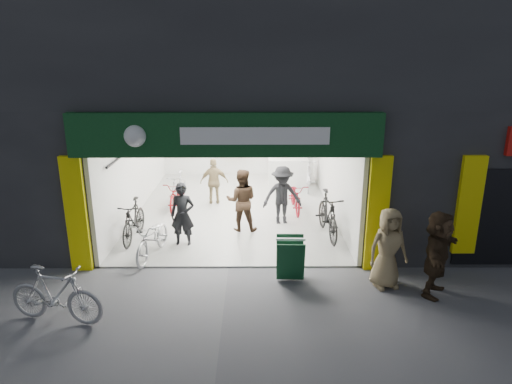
{
  "coord_description": "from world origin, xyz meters",
  "views": [
    {
      "loc": [
        0.58,
        -9.3,
        4.69
      ],
      "look_at": [
        0.63,
        1.5,
        1.33
      ],
      "focal_mm": 32.0,
      "sensor_mm": 36.0,
      "label": 1
    }
  ],
  "objects_px": {
    "parked_bike": "(55,295)",
    "pedestrian_near": "(388,248)",
    "bike_right_front": "(328,215)",
    "bike_left_front": "(153,238)",
    "sandwich_board": "(290,257)"
  },
  "relations": [
    {
      "from": "parked_bike",
      "to": "bike_left_front",
      "type": "bearing_deg",
      "value": -10.89
    },
    {
      "from": "bike_left_front",
      "to": "sandwich_board",
      "type": "xyz_separation_m",
      "value": [
        3.15,
        -1.1,
        0.02
      ]
    },
    {
      "from": "sandwich_board",
      "to": "bike_left_front",
      "type": "bearing_deg",
      "value": 162.26
    },
    {
      "from": "sandwich_board",
      "to": "parked_bike",
      "type": "bearing_deg",
      "value": -158.06
    },
    {
      "from": "bike_right_front",
      "to": "parked_bike",
      "type": "height_order",
      "value": "bike_right_front"
    },
    {
      "from": "sandwich_board",
      "to": "bike_right_front",
      "type": "bearing_deg",
      "value": 65.14
    },
    {
      "from": "bike_right_front",
      "to": "sandwich_board",
      "type": "xyz_separation_m",
      "value": [
        -1.15,
        -2.32,
        -0.1
      ]
    },
    {
      "from": "bike_right_front",
      "to": "parked_bike",
      "type": "distance_m",
      "value": 6.72
    },
    {
      "from": "bike_right_front",
      "to": "pedestrian_near",
      "type": "distance_m",
      "value": 2.78
    },
    {
      "from": "bike_left_front",
      "to": "parked_bike",
      "type": "relative_size",
      "value": 0.99
    },
    {
      "from": "parked_bike",
      "to": "bike_right_front",
      "type": "bearing_deg",
      "value": -42.03
    },
    {
      "from": "parked_bike",
      "to": "pedestrian_near",
      "type": "height_order",
      "value": "pedestrian_near"
    },
    {
      "from": "bike_right_front",
      "to": "pedestrian_near",
      "type": "height_order",
      "value": "pedestrian_near"
    },
    {
      "from": "pedestrian_near",
      "to": "bike_right_front",
      "type": "bearing_deg",
      "value": 93.99
    },
    {
      "from": "bike_left_front",
      "to": "parked_bike",
      "type": "xyz_separation_m",
      "value": [
        -1.15,
        -2.7,
        0.07
      ]
    }
  ]
}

